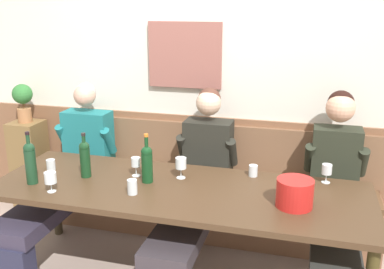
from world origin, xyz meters
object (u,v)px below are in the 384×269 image
(wall_bench, at_px, (204,202))
(wine_bottle_green_tall, at_px, (85,158))
(wine_glass_mid_left, at_px, (50,179))
(wine_glass_mid_right, at_px, (136,163))
(wine_glass_left_end, at_px, (327,170))
(wine_glass_near_bucket, at_px, (181,164))
(wine_bottle_clear_water, at_px, (30,161))
(water_tumbler_center, at_px, (132,187))
(person_right_seat, at_px, (335,194))
(person_center_left_seat, at_px, (197,183))
(wine_bottle_amber_mid, at_px, (147,163))
(ice_bucket, at_px, (295,193))
(potted_plant, at_px, (23,99))
(person_center_right_seat, at_px, (67,172))
(dining_table, at_px, (178,197))
(water_tumbler_left, at_px, (51,165))
(water_tumbler_right, at_px, (253,171))

(wall_bench, xyz_separation_m, wine_bottle_green_tall, (-0.70, -0.74, 0.60))
(wine_glass_mid_left, height_order, wine_glass_mid_right, wine_glass_mid_right)
(wine_glass_left_end, height_order, wine_glass_near_bucket, wine_glass_near_bucket)
(wine_bottle_clear_water, height_order, water_tumbler_center, wine_bottle_clear_water)
(person_right_seat, xyz_separation_m, wine_glass_mid_right, (-1.41, -0.25, 0.19))
(person_right_seat, bearing_deg, wine_glass_near_bucket, -169.24)
(person_center_left_seat, distance_m, wine_bottle_amber_mid, 0.50)
(ice_bucket, xyz_separation_m, wine_glass_mid_left, (-1.57, -0.20, 0.01))
(wine_bottle_amber_mid, height_order, potted_plant, potted_plant)
(wine_bottle_clear_water, relative_size, wine_glass_left_end, 2.77)
(person_right_seat, xyz_separation_m, wine_glass_near_bucket, (-1.08, -0.21, 0.19))
(person_center_right_seat, bearing_deg, ice_bucket, -13.07)
(wine_bottle_green_tall, relative_size, wine_glass_mid_left, 2.37)
(person_right_seat, height_order, wine_bottle_clear_water, person_right_seat)
(person_center_right_seat, bearing_deg, wall_bench, 20.86)
(wine_glass_near_bucket, bearing_deg, person_center_left_seat, 70.34)
(wine_bottle_amber_mid, height_order, wine_glass_left_end, wine_bottle_amber_mid)
(wine_bottle_amber_mid, xyz_separation_m, wine_glass_left_end, (1.21, 0.32, -0.05))
(dining_table, bearing_deg, wine_glass_near_bucket, 100.57)
(person_right_seat, distance_m, wine_glass_near_bucket, 1.12)
(potted_plant, bearing_deg, wine_bottle_amber_mid, -26.40)
(water_tumbler_left, xyz_separation_m, potted_plant, (-0.72, 0.72, 0.31))
(dining_table, xyz_separation_m, wine_bottle_green_tall, (-0.70, 0.01, 0.21))
(ice_bucket, distance_m, wine_bottle_green_tall, 1.48)
(dining_table, bearing_deg, wine_glass_left_end, 20.12)
(wall_bench, bearing_deg, wine_bottle_green_tall, -133.54)
(ice_bucket, height_order, wine_bottle_green_tall, wine_bottle_green_tall)
(person_right_seat, distance_m, water_tumbler_left, 2.10)
(dining_table, bearing_deg, ice_bucket, -6.23)
(wall_bench, bearing_deg, wine_glass_near_bucket, -93.11)
(potted_plant, bearing_deg, wine_glass_mid_right, -25.67)
(ice_bucket, distance_m, potted_plant, 2.68)
(wine_bottle_amber_mid, bearing_deg, water_tumbler_left, 177.98)
(dining_table, distance_m, person_center_right_seat, 1.12)
(wine_glass_mid_left, bearing_deg, wine_glass_mid_right, 42.99)
(wine_bottle_clear_water, xyz_separation_m, water_tumbler_right, (1.47, 0.54, -0.12))
(ice_bucket, distance_m, wine_glass_left_end, 0.48)
(wall_bench, bearing_deg, water_tumbler_left, -146.28)
(dining_table, xyz_separation_m, wine_glass_left_end, (0.97, 0.36, 0.16))
(wine_bottle_green_tall, xyz_separation_m, potted_plant, (-1.04, 0.77, 0.20))
(water_tumbler_right, bearing_deg, ice_bucket, -53.80)
(dining_table, bearing_deg, wine_bottle_green_tall, 179.03)
(person_right_seat, relative_size, wine_glass_mid_left, 9.85)
(person_right_seat, xyz_separation_m, water_tumbler_center, (-1.31, -0.55, 0.14))
(wall_bench, relative_size, dining_table, 1.12)
(wine_bottle_green_tall, height_order, water_tumbler_right, wine_bottle_green_tall)
(water_tumbler_left, bearing_deg, person_center_left_seat, 15.45)
(dining_table, distance_m, water_tumbler_right, 0.59)
(wall_bench, relative_size, person_right_seat, 2.11)
(person_center_right_seat, relative_size, person_center_left_seat, 1.00)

